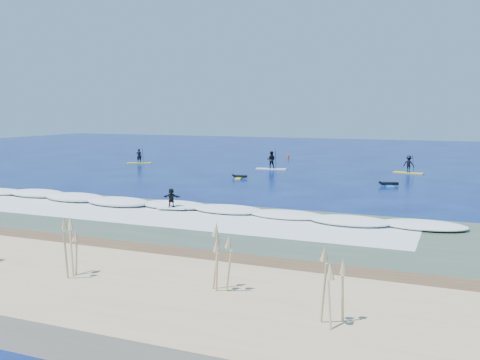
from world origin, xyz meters
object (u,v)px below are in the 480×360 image
at_px(sup_paddler_center, 271,161).
at_px(wave_surfer, 171,199).
at_px(prone_paddler_near, 240,177).
at_px(sup_paddler_right, 409,165).
at_px(prone_paddler_far, 388,184).
at_px(sup_paddler_left, 139,158).
at_px(marker_buoy, 288,157).

distance_m(sup_paddler_center, wave_surfer, 25.70).
distance_m(sup_paddler_center, prone_paddler_near, 8.63).
relative_size(sup_paddler_center, sup_paddler_right, 1.09).
height_order(prone_paddler_far, wave_surfer, wave_surfer).
xyz_separation_m(prone_paddler_near, prone_paddler_far, (13.87, 0.14, 0.02)).
distance_m(prone_paddler_near, wave_surfer, 17.18).
bearing_deg(prone_paddler_far, wave_surfer, 125.31).
bearing_deg(sup_paddler_left, prone_paddler_near, -49.07).
bearing_deg(prone_paddler_near, sup_paddler_center, -10.74).
relative_size(prone_paddler_far, wave_surfer, 1.14).
xyz_separation_m(sup_paddler_right, prone_paddler_far, (-0.71, -10.45, -0.68)).
xyz_separation_m(sup_paddler_left, sup_paddler_right, (31.43, 2.11, 0.18)).
distance_m(wave_surfer, marker_buoy, 38.95).
bearing_deg(sup_paddler_left, sup_paddler_right, -18.51).
xyz_separation_m(prone_paddler_far, wave_surfer, (-11.59, -17.16, 0.62)).
relative_size(prone_paddler_near, marker_buoy, 2.95).
bearing_deg(sup_paddler_center, prone_paddler_far, -41.62).
xyz_separation_m(sup_paddler_center, sup_paddler_right, (14.37, 1.99, -0.04)).
height_order(sup_paddler_center, wave_surfer, sup_paddler_center).
distance_m(sup_paddler_left, marker_buoy, 19.93).
bearing_deg(prone_paddler_far, sup_paddler_right, -24.54).
bearing_deg(wave_surfer, sup_paddler_right, 53.56).
bearing_deg(marker_buoy, wave_surfer, -83.79).
height_order(sup_paddler_center, sup_paddler_right, sup_paddler_center).
distance_m(sup_paddler_right, prone_paddler_far, 10.50).
bearing_deg(marker_buoy, sup_paddler_right, -33.92).
relative_size(sup_paddler_right, wave_surfer, 1.64).
height_order(prone_paddler_near, wave_surfer, wave_surfer).
xyz_separation_m(sup_paddler_center, marker_buoy, (-2.14, 13.10, -0.58)).
bearing_deg(marker_buoy, prone_paddler_far, -53.75).
distance_m(sup_paddler_right, marker_buoy, 19.91).
xyz_separation_m(sup_paddler_left, marker_buoy, (14.92, 13.21, -0.37)).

